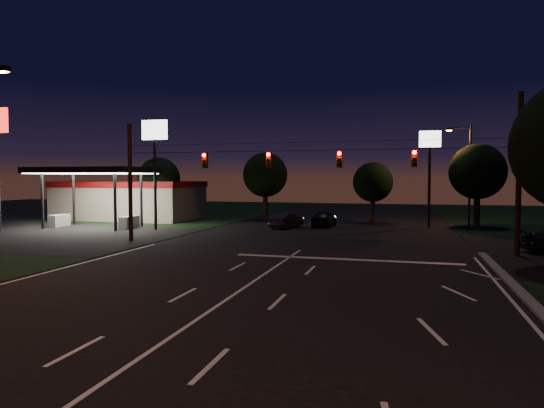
% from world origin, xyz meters
% --- Properties ---
extents(ground, '(140.00, 140.00, 0.00)m').
position_xyz_m(ground, '(0.00, 0.00, 0.00)').
color(ground, black).
rests_on(ground, ground).
extents(cross_street_left, '(20.00, 16.00, 0.02)m').
position_xyz_m(cross_street_left, '(-20.00, 16.00, 0.00)').
color(cross_street_left, black).
rests_on(cross_street_left, ground).
extents(center_line, '(0.14, 40.00, 0.01)m').
position_xyz_m(center_line, '(0.00, -6.00, 0.01)').
color(center_line, silver).
rests_on(center_line, ground).
extents(stop_bar, '(12.00, 0.50, 0.01)m').
position_xyz_m(stop_bar, '(3.00, 11.50, 0.01)').
color(stop_bar, silver).
rests_on(stop_bar, ground).
extents(utility_pole_right, '(0.30, 0.30, 9.00)m').
position_xyz_m(utility_pole_right, '(12.00, 15.00, 0.00)').
color(utility_pole_right, black).
rests_on(utility_pole_right, ground).
extents(utility_pole_left, '(0.28, 0.28, 8.00)m').
position_xyz_m(utility_pole_left, '(-12.00, 15.00, 0.00)').
color(utility_pole_left, black).
rests_on(utility_pole_left, ground).
extents(signal_span, '(24.00, 0.40, 1.56)m').
position_xyz_m(signal_span, '(-0.00, 14.96, 5.50)').
color(signal_span, black).
rests_on(signal_span, ground).
extents(gas_station, '(14.20, 16.10, 5.25)m').
position_xyz_m(gas_station, '(-21.86, 30.39, 2.38)').
color(gas_station, gray).
rests_on(gas_station, ground).
extents(pole_sign_left_near, '(2.20, 0.30, 9.10)m').
position_xyz_m(pole_sign_left_near, '(-14.00, 22.00, 6.98)').
color(pole_sign_left_near, black).
rests_on(pole_sign_left_near, ground).
extents(pole_sign_right, '(1.80, 0.30, 8.40)m').
position_xyz_m(pole_sign_right, '(8.00, 30.00, 6.24)').
color(pole_sign_right, black).
rests_on(pole_sign_right, ground).
extents(street_light_right_far, '(2.20, 0.35, 9.00)m').
position_xyz_m(street_light_right_far, '(11.24, 32.00, 5.24)').
color(street_light_right_far, black).
rests_on(street_light_right_far, ground).
extents(tree_far_a, '(4.20, 4.20, 6.42)m').
position_xyz_m(tree_far_a, '(-17.98, 30.12, 4.26)').
color(tree_far_a, black).
rests_on(tree_far_a, ground).
extents(tree_far_b, '(4.60, 4.60, 6.98)m').
position_xyz_m(tree_far_b, '(-7.98, 34.13, 4.61)').
color(tree_far_b, black).
rests_on(tree_far_b, ground).
extents(tree_far_c, '(3.80, 3.80, 5.86)m').
position_xyz_m(tree_far_c, '(3.02, 33.10, 3.90)').
color(tree_far_c, black).
rests_on(tree_far_c, ground).
extents(tree_far_d, '(4.80, 4.80, 7.30)m').
position_xyz_m(tree_far_d, '(12.02, 31.13, 4.83)').
color(tree_far_d, black).
rests_on(tree_far_d, ground).
extents(car_oncoming_a, '(1.89, 4.31, 1.44)m').
position_xyz_m(car_oncoming_a, '(-1.00, 28.87, 0.72)').
color(car_oncoming_a, black).
rests_on(car_oncoming_a, ground).
extents(car_oncoming_b, '(2.36, 4.35, 1.36)m').
position_xyz_m(car_oncoming_b, '(-3.91, 26.58, 0.68)').
color(car_oncoming_b, black).
rests_on(car_oncoming_b, ground).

